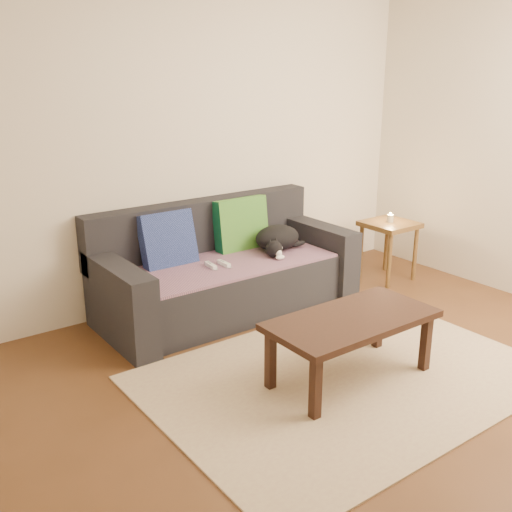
# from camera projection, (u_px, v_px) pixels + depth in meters

# --- Properties ---
(ground) EXTENTS (4.50, 4.50, 0.00)m
(ground) POSITION_uv_depth(u_px,v_px,m) (362.00, 387.00, 3.79)
(ground) COLOR brown
(ground) RESTS_ON ground
(back_wall) EXTENTS (4.50, 0.04, 2.60)m
(back_wall) POSITION_uv_depth(u_px,v_px,m) (194.00, 147.00, 4.93)
(back_wall) COLOR beige
(back_wall) RESTS_ON ground
(sofa) EXTENTS (2.10, 0.94, 0.87)m
(sofa) POSITION_uv_depth(u_px,v_px,m) (224.00, 274.00, 4.90)
(sofa) COLOR #232328
(sofa) RESTS_ON ground
(throw_blanket) EXTENTS (1.66, 0.74, 0.02)m
(throw_blanket) POSITION_uv_depth(u_px,v_px,m) (230.00, 263.00, 4.80)
(throw_blanket) COLOR #472D55
(throw_blanket) RESTS_ON sofa
(cushion_navy) EXTENTS (0.44, 0.22, 0.46)m
(cushion_navy) POSITION_uv_depth(u_px,v_px,m) (168.00, 240.00, 4.70)
(cushion_navy) COLOR #111E4A
(cushion_navy) RESTS_ON throw_blanket
(cushion_green) EXTENTS (0.48, 0.18, 0.49)m
(cushion_green) POSITION_uv_depth(u_px,v_px,m) (241.00, 226.00, 5.10)
(cushion_green) COLOR #0C4F2F
(cushion_green) RESTS_ON throw_blanket
(cat) EXTENTS (0.49, 0.42, 0.21)m
(cat) POSITION_uv_depth(u_px,v_px,m) (277.00, 239.00, 5.05)
(cat) COLOR black
(cat) RESTS_ON throw_blanket
(wii_remote_a) EXTENTS (0.04, 0.15, 0.03)m
(wii_remote_a) POSITION_uv_depth(u_px,v_px,m) (224.00, 264.00, 4.70)
(wii_remote_a) COLOR white
(wii_remote_a) RESTS_ON throw_blanket
(wii_remote_b) EXTENTS (0.05, 0.15, 0.03)m
(wii_remote_b) POSITION_uv_depth(u_px,v_px,m) (211.00, 265.00, 4.65)
(wii_remote_b) COLOR white
(wii_remote_b) RESTS_ON throw_blanket
(side_table) EXTENTS (0.44, 0.44, 0.55)m
(side_table) POSITION_uv_depth(u_px,v_px,m) (389.00, 232.00, 5.56)
(side_table) COLOR brown
(side_table) RESTS_ON ground
(candle) EXTENTS (0.06, 0.06, 0.09)m
(candle) POSITION_uv_depth(u_px,v_px,m) (390.00, 218.00, 5.52)
(candle) COLOR beige
(candle) RESTS_ON side_table
(rug) EXTENTS (2.50, 1.80, 0.01)m
(rug) POSITION_uv_depth(u_px,v_px,m) (345.00, 376.00, 3.91)
(rug) COLOR tan
(rug) RESTS_ON ground
(coffee_table) EXTENTS (1.10, 0.55, 0.44)m
(coffee_table) POSITION_uv_depth(u_px,v_px,m) (352.00, 325.00, 3.77)
(coffee_table) COLOR black
(coffee_table) RESTS_ON rug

